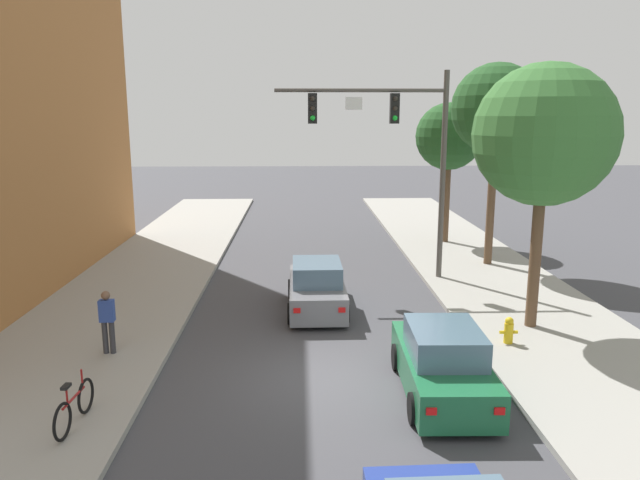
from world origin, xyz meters
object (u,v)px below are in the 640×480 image
object	(u,v)px
traffic_signal_mast	(397,137)
car_lead_grey	(317,288)
pedestrian_sidewalk_left_walker	(107,319)
bicycle_leaning	(74,407)
car_following_green	(442,364)
street_tree_third	(449,137)
street_tree_second	(496,109)
fire_hydrant	(509,330)
street_tree_nearest	(545,136)

from	to	relation	value
traffic_signal_mast	car_lead_grey	distance (m)	6.41
traffic_signal_mast	pedestrian_sidewalk_left_walker	size ratio (longest dim) A/B	4.57
pedestrian_sidewalk_left_walker	bicycle_leaning	bearing A→B (deg)	-82.76
traffic_signal_mast	car_following_green	world-z (taller)	traffic_signal_mast
bicycle_leaning	street_tree_third	bearing A→B (deg)	56.32
traffic_signal_mast	street_tree_third	xyz separation A→B (m)	(3.47, 6.35, -0.23)
car_lead_grey	pedestrian_sidewalk_left_walker	xyz separation A→B (m)	(-5.39, -3.71, 0.34)
street_tree_third	pedestrian_sidewalk_left_walker	bearing A→B (deg)	-131.43
bicycle_leaning	traffic_signal_mast	bearing A→B (deg)	53.58
pedestrian_sidewalk_left_walker	street_tree_second	distance (m)	16.29
car_following_green	fire_hydrant	world-z (taller)	car_following_green
traffic_signal_mast	street_tree_third	distance (m)	7.24
car_following_green	pedestrian_sidewalk_left_walker	world-z (taller)	pedestrian_sidewalk_left_walker
traffic_signal_mast	fire_hydrant	size ratio (longest dim) A/B	10.42
car_lead_grey	fire_hydrant	xyz separation A→B (m)	(5.00, -3.38, -0.22)
street_tree_nearest	street_tree_third	xyz separation A→B (m)	(0.32, 11.75, -0.46)
car_following_green	fire_hydrant	xyz separation A→B (m)	(2.40, 2.60, -0.22)
fire_hydrant	street_tree_nearest	distance (m)	5.33
pedestrian_sidewalk_left_walker	street_tree_nearest	bearing A→B (deg)	8.16
bicycle_leaning	street_tree_second	world-z (taller)	street_tree_second
traffic_signal_mast	car_lead_grey	size ratio (longest dim) A/B	1.76
street_tree_nearest	street_tree_second	size ratio (longest dim) A/B	0.92
traffic_signal_mast	pedestrian_sidewalk_left_walker	xyz separation A→B (m)	(-8.36, -7.05, -4.26)
street_tree_nearest	traffic_signal_mast	bearing A→B (deg)	120.23
pedestrian_sidewalk_left_walker	street_tree_third	bearing A→B (deg)	48.57
car_following_green	street_tree_third	world-z (taller)	street_tree_third
car_following_green	fire_hydrant	bearing A→B (deg)	47.29
car_following_green	pedestrian_sidewalk_left_walker	bearing A→B (deg)	164.18
traffic_signal_mast	car_following_green	xyz separation A→B (m)	(-0.36, -9.31, -4.60)
bicycle_leaning	car_following_green	bearing A→B (deg)	10.42
traffic_signal_mast	fire_hydrant	bearing A→B (deg)	-73.11
fire_hydrant	traffic_signal_mast	bearing A→B (deg)	106.89
car_following_green	street_tree_second	bearing A→B (deg)	68.02
car_lead_grey	pedestrian_sidewalk_left_walker	world-z (taller)	pedestrian_sidewalk_left_walker
street_tree_second	bicycle_leaning	bearing A→B (deg)	-133.69
car_following_green	pedestrian_sidewalk_left_walker	size ratio (longest dim) A/B	2.61
car_lead_grey	street_tree_third	xyz separation A→B (m)	(6.43, 9.68, 4.37)
fire_hydrant	street_tree_second	world-z (taller)	street_tree_second
car_following_green	street_tree_second	world-z (taller)	street_tree_second
pedestrian_sidewalk_left_walker	street_tree_second	size ratio (longest dim) A/B	0.21
fire_hydrant	street_tree_nearest	bearing A→B (deg)	49.99
car_lead_grey	street_tree_second	distance (m)	10.49
car_following_green	street_tree_nearest	bearing A→B (deg)	48.17
fire_hydrant	car_lead_grey	bearing A→B (deg)	145.94
car_lead_grey	car_following_green	bearing A→B (deg)	-66.46
bicycle_leaning	street_tree_third	world-z (taller)	street_tree_third
car_following_green	bicycle_leaning	distance (m)	7.66
traffic_signal_mast	street_tree_third	size ratio (longest dim) A/B	1.15
car_lead_grey	bicycle_leaning	distance (m)	8.86
street_tree_nearest	street_tree_third	world-z (taller)	street_tree_nearest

